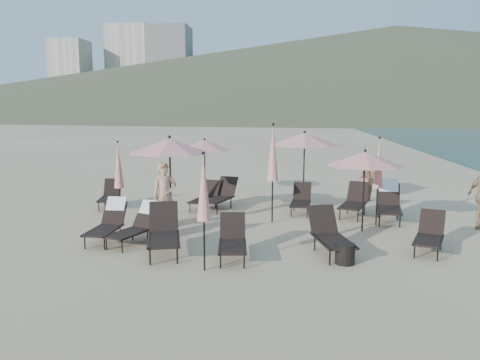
# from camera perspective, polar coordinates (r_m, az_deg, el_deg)

# --- Properties ---
(ground) EXTENTS (800.00, 800.00, 0.00)m
(ground) POSITION_cam_1_polar(r_m,az_deg,el_deg) (10.83, 4.00, -8.64)
(ground) COLOR #D6BA8C
(ground) RESTS_ON ground
(volcanic_headland) EXTENTS (690.00, 690.00, 55.00)m
(volcanic_headland) POSITION_cam_1_polar(r_m,az_deg,el_deg) (321.71, 20.27, 12.19)
(volcanic_headland) COLOR brown
(volcanic_headland) RESTS_ON ground
(hotel_skyline) EXTENTS (109.00, 82.00, 55.00)m
(hotel_skyline) POSITION_cam_1_polar(r_m,az_deg,el_deg) (297.61, -11.64, 12.42)
(hotel_skyline) COLOR beige
(hotel_skyline) RESTS_ON ground
(lounger_0) EXTENTS (0.60, 1.58, 0.98)m
(lounger_0) POSITION_cam_1_polar(r_m,az_deg,el_deg) (12.02, -15.76, -4.89)
(lounger_0) COLOR black
(lounger_0) RESTS_ON ground
(lounger_1) EXTENTS (1.03, 1.61, 0.95)m
(lounger_1) POSITION_cam_1_polar(r_m,az_deg,el_deg) (11.61, -12.57, -5.32)
(lounger_1) COLOR black
(lounger_1) RESTS_ON ground
(lounger_2) EXTENTS (1.14, 1.91, 1.03)m
(lounger_2) POSITION_cam_1_polar(r_m,az_deg,el_deg) (10.72, -9.29, -6.23)
(lounger_2) COLOR black
(lounger_2) RESTS_ON ground
(lounger_3) EXTENTS (0.78, 1.59, 0.88)m
(lounger_3) POSITION_cam_1_polar(r_m,az_deg,el_deg) (10.23, -0.92, -7.26)
(lounger_3) COLOR black
(lounger_3) RESTS_ON ground
(lounger_4) EXTENTS (1.06, 1.79, 0.97)m
(lounger_4) POSITION_cam_1_polar(r_m,az_deg,el_deg) (10.71, 10.90, -6.45)
(lounger_4) COLOR black
(lounger_4) RESTS_ON ground
(lounger_5) EXTENTS (1.04, 1.59, 0.86)m
(lounger_5) POSITION_cam_1_polar(r_m,az_deg,el_deg) (11.52, 22.12, -6.13)
(lounger_5) COLOR black
(lounger_5) RESTS_ON ground
(lounger_6) EXTENTS (0.88, 1.60, 0.87)m
(lounger_6) POSITION_cam_1_polar(r_m,az_deg,el_deg) (16.09, -15.54, -1.75)
(lounger_6) COLOR black
(lounger_6) RESTS_ON ground
(lounger_7) EXTENTS (0.88, 1.59, 0.86)m
(lounger_7) POSITION_cam_1_polar(r_m,az_deg,el_deg) (15.25, -4.20, -2.02)
(lounger_7) COLOR black
(lounger_7) RESTS_ON ground
(lounger_8) EXTENTS (1.08, 1.81, 0.98)m
(lounger_8) POSITION_cam_1_polar(r_m,az_deg,el_deg) (15.16, -2.43, -1.86)
(lounger_8) COLOR black
(lounger_8) RESTS_ON ground
(lounger_9) EXTENTS (0.69, 1.56, 0.87)m
(lounger_9) POSITION_cam_1_polar(r_m,az_deg,el_deg) (14.80, 7.44, -2.38)
(lounger_9) COLOR black
(lounger_9) RESTS_ON ground
(lounger_10) EXTENTS (1.11, 1.78, 0.96)m
(lounger_10) POSITION_cam_1_polar(r_m,az_deg,el_deg) (14.66, 13.78, -2.50)
(lounger_10) COLOR black
(lounger_10) RESTS_ON ground
(lounger_11) EXTENTS (0.90, 1.86, 1.11)m
(lounger_11) POSITION_cam_1_polar(r_m,az_deg,el_deg) (14.38, 17.69, -2.53)
(lounger_11) COLOR black
(lounger_11) RESTS_ON ground
(umbrella_open_0) EXTENTS (2.32, 2.32, 2.50)m
(umbrella_open_0) POSITION_cam_1_polar(r_m,az_deg,el_deg) (13.14, -8.57, 4.15)
(umbrella_open_0) COLOR black
(umbrella_open_0) RESTS_ON ground
(umbrella_open_1) EXTENTS (2.03, 2.03, 2.19)m
(umbrella_open_1) POSITION_cam_1_polar(r_m,az_deg,el_deg) (12.59, 14.97, 2.51)
(umbrella_open_1) COLOR black
(umbrella_open_1) RESTS_ON ground
(umbrella_open_2) EXTENTS (2.03, 2.03, 2.19)m
(umbrella_open_2) POSITION_cam_1_polar(r_m,az_deg,el_deg) (17.03, -4.34, 4.27)
(umbrella_open_2) COLOR black
(umbrella_open_2) RESTS_ON ground
(umbrella_open_3) EXTENTS (2.33, 2.33, 2.51)m
(umbrella_open_3) POSITION_cam_1_polar(r_m,az_deg,el_deg) (15.80, 7.87, 4.94)
(umbrella_open_3) COLOR black
(umbrella_open_3) RESTS_ON ground
(umbrella_closed_0) EXTENTS (0.28, 0.28, 2.40)m
(umbrella_closed_0) POSITION_cam_1_polar(r_m,az_deg,el_deg) (9.17, -4.46, -1.05)
(umbrella_closed_0) COLOR black
(umbrella_closed_0) RESTS_ON ground
(umbrella_closed_1) EXTENTS (0.29, 0.29, 2.48)m
(umbrella_closed_1) POSITION_cam_1_polar(r_m,az_deg,el_deg) (13.36, 16.53, 1.87)
(umbrella_closed_1) COLOR black
(umbrella_closed_1) RESTS_ON ground
(umbrella_closed_2) EXTENTS (0.27, 0.27, 2.34)m
(umbrella_closed_2) POSITION_cam_1_polar(r_m,az_deg,el_deg) (13.63, -14.60, 1.68)
(umbrella_closed_2) COLOR black
(umbrella_closed_2) RESTS_ON ground
(umbrella_closed_3) EXTENTS (0.33, 0.33, 2.83)m
(umbrella_closed_3) POSITION_cam_1_polar(r_m,az_deg,el_deg) (13.15, 4.02, 3.19)
(umbrella_closed_3) COLOR black
(umbrella_closed_3) RESTS_ON ground
(side_table_0) EXTENTS (0.40, 0.40, 0.45)m
(side_table_0) POSITION_cam_1_polar(r_m,az_deg,el_deg) (12.01, -9.26, -5.88)
(side_table_0) COLOR black
(side_table_0) RESTS_ON ground
(side_table_1) EXTENTS (0.42, 0.42, 0.43)m
(side_table_1) POSITION_cam_1_polar(r_m,az_deg,el_deg) (10.13, 12.68, -8.77)
(side_table_1) COLOR black
(side_table_1) RESTS_ON ground
(beachgoer_a) EXTENTS (0.79, 0.70, 1.81)m
(beachgoer_a) POSITION_cam_1_polar(r_m,az_deg,el_deg) (12.72, -9.16, -1.94)
(beachgoer_a) COLOR tan
(beachgoer_a) RESTS_ON ground
(beachgoer_b) EXTENTS (0.62, 0.77, 1.53)m
(beachgoer_b) POSITION_cam_1_polar(r_m,az_deg,el_deg) (17.13, 15.09, 0.09)
(beachgoer_b) COLOR #A16D53
(beachgoer_b) RESTS_ON ground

